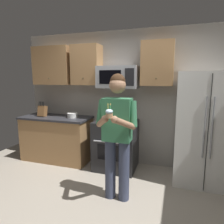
{
  "coord_description": "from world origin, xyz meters",
  "views": [
    {
      "loc": [
        0.89,
        -2.11,
        1.7
      ],
      "look_at": [
        0.08,
        0.42,
        1.25
      ],
      "focal_mm": 32.09,
      "sensor_mm": 36.0,
      "label": 1
    }
  ],
  "objects_px": {
    "person": "(117,131)",
    "cupcake": "(109,113)",
    "oven_range": "(116,145)",
    "microwave": "(118,77)",
    "refrigerator": "(205,129)",
    "bowl_large_white": "(72,115)",
    "knife_block": "(42,111)"
  },
  "relations": [
    {
      "from": "person",
      "to": "cupcake",
      "type": "distance_m",
      "value": 0.44
    },
    {
      "from": "microwave",
      "to": "knife_block",
      "type": "height_order",
      "value": "microwave"
    },
    {
      "from": "oven_range",
      "to": "refrigerator",
      "type": "bearing_deg",
      "value": -1.5
    },
    {
      "from": "oven_range",
      "to": "bowl_large_white",
      "type": "relative_size",
      "value": 4.53
    },
    {
      "from": "refrigerator",
      "to": "cupcake",
      "type": "xyz_separation_m",
      "value": [
        -1.2,
        -1.24,
        0.39
      ]
    },
    {
      "from": "microwave",
      "to": "knife_block",
      "type": "bearing_deg",
      "value": -174.63
    },
    {
      "from": "person",
      "to": "cupcake",
      "type": "bearing_deg",
      "value": -90.0
    },
    {
      "from": "oven_range",
      "to": "cupcake",
      "type": "relative_size",
      "value": 5.36
    },
    {
      "from": "oven_range",
      "to": "microwave",
      "type": "bearing_deg",
      "value": 89.98
    },
    {
      "from": "oven_range",
      "to": "person",
      "type": "distance_m",
      "value": 1.13
    },
    {
      "from": "bowl_large_white",
      "to": "person",
      "type": "xyz_separation_m",
      "value": [
        1.22,
        -0.98,
        0.03
      ]
    },
    {
      "from": "microwave",
      "to": "cupcake",
      "type": "bearing_deg",
      "value": -77.9
    },
    {
      "from": "knife_block",
      "to": "bowl_large_white",
      "type": "relative_size",
      "value": 1.56
    },
    {
      "from": "microwave",
      "to": "bowl_large_white",
      "type": "bearing_deg",
      "value": -174.48
    },
    {
      "from": "microwave",
      "to": "refrigerator",
      "type": "xyz_separation_m",
      "value": [
        1.5,
        -0.16,
        -0.82
      ]
    },
    {
      "from": "bowl_large_white",
      "to": "cupcake",
      "type": "bearing_deg",
      "value": -46.99
    },
    {
      "from": "microwave",
      "to": "cupcake",
      "type": "distance_m",
      "value": 1.49
    },
    {
      "from": "refrigerator",
      "to": "person",
      "type": "relative_size",
      "value": 1.02
    },
    {
      "from": "microwave",
      "to": "refrigerator",
      "type": "height_order",
      "value": "microwave"
    },
    {
      "from": "microwave",
      "to": "oven_range",
      "type": "bearing_deg",
      "value": -90.02
    },
    {
      "from": "oven_range",
      "to": "knife_block",
      "type": "height_order",
      "value": "knife_block"
    },
    {
      "from": "microwave",
      "to": "cupcake",
      "type": "relative_size",
      "value": 4.26
    },
    {
      "from": "refrigerator",
      "to": "knife_block",
      "type": "bearing_deg",
      "value": 179.82
    },
    {
      "from": "refrigerator",
      "to": "microwave",
      "type": "bearing_deg",
      "value": 173.97
    },
    {
      "from": "person",
      "to": "microwave",
      "type": "bearing_deg",
      "value": 105.66
    },
    {
      "from": "knife_block",
      "to": "cupcake",
      "type": "distance_m",
      "value": 2.28
    },
    {
      "from": "bowl_large_white",
      "to": "knife_block",
      "type": "bearing_deg",
      "value": -174.85
    },
    {
      "from": "bowl_large_white",
      "to": "oven_range",
      "type": "bearing_deg",
      "value": -1.87
    },
    {
      "from": "knife_block",
      "to": "cupcake",
      "type": "bearing_deg",
      "value": -33.59
    },
    {
      "from": "person",
      "to": "knife_block",
      "type": "bearing_deg",
      "value": 153.91
    },
    {
      "from": "oven_range",
      "to": "knife_block",
      "type": "xyz_separation_m",
      "value": [
        -1.58,
        -0.03,
        0.57
      ]
    },
    {
      "from": "knife_block",
      "to": "cupcake",
      "type": "xyz_separation_m",
      "value": [
        1.88,
        -1.25,
        0.26
      ]
    }
  ]
}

